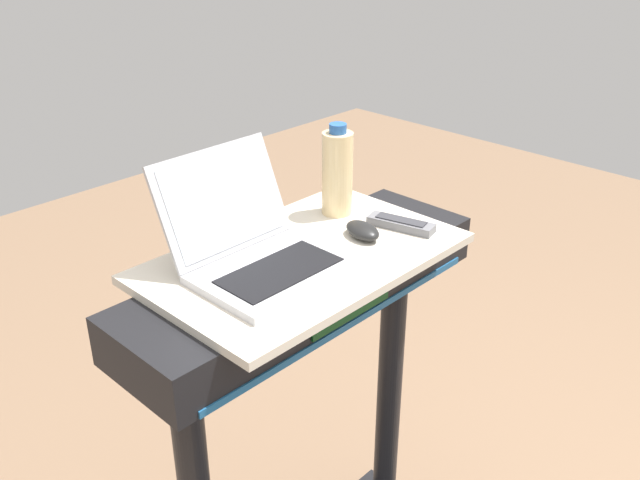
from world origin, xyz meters
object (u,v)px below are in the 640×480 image
(computer_mouse, at_px, (362,231))
(tv_remote, at_px, (401,224))
(laptop, at_px, (257,248))
(water_bottle, at_px, (337,172))

(computer_mouse, height_order, tv_remote, computer_mouse)
(laptop, relative_size, computer_mouse, 3.21)
(computer_mouse, relative_size, water_bottle, 0.44)
(computer_mouse, bearing_deg, tv_remote, -4.13)
(water_bottle, distance_m, tv_remote, 0.20)
(laptop, relative_size, tv_remote, 1.93)
(laptop, distance_m, water_bottle, 0.34)
(water_bottle, height_order, tv_remote, water_bottle)
(laptop, height_order, water_bottle, laptop)
(water_bottle, xyz_separation_m, tv_remote, (0.04, -0.17, -0.09))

